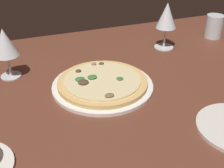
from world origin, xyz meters
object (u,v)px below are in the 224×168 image
object	(u,v)px
wine_glass_far	(167,17)
water_glass	(214,27)
pizza_main	(102,83)
wine_glass_near	(5,44)

from	to	relation	value
wine_glass_far	water_glass	bearing A→B (deg)	-173.78
pizza_main	wine_glass_near	world-z (taller)	wine_glass_near
wine_glass_far	water_glass	xyz separation A→B (cm)	(-23.92, -2.61, -7.74)
wine_glass_far	water_glass	world-z (taller)	wine_glass_far
wine_glass_near	water_glass	world-z (taller)	wine_glass_near
pizza_main	wine_glass_far	xyz separation A→B (cm)	(-31.00, -19.07, 10.68)
water_glass	pizza_main	bearing A→B (deg)	21.54
pizza_main	water_glass	size ratio (longest dim) A/B	3.25
wine_glass_near	pizza_main	bearing A→B (deg)	147.01
pizza_main	wine_glass_far	distance (cm)	37.93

